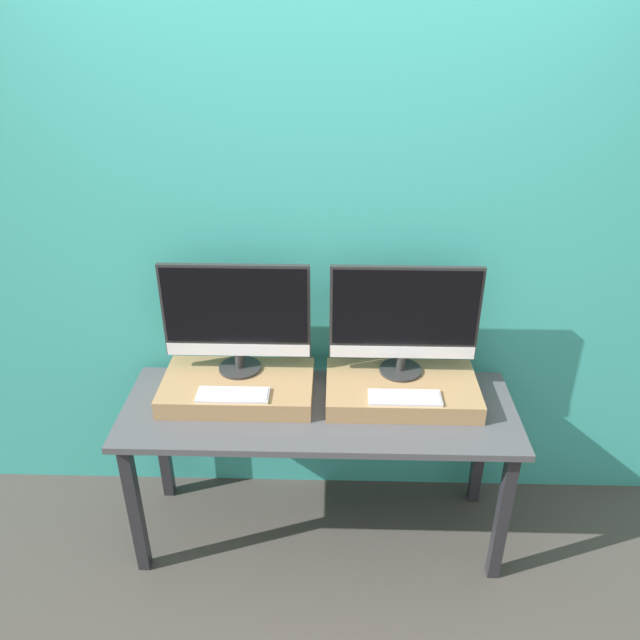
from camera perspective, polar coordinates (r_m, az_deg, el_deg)
The scene contains 9 objects.
ground_plane at distance 2.94m, azimuth -0.26°, elevation -22.75°, with size 12.00×12.00×0.00m, color #423D38.
wall_back at distance 2.68m, azimuth 0.12°, elevation 6.72°, with size 8.00×0.04×2.60m.
workbench at distance 2.70m, azimuth -0.10°, elevation -9.42°, with size 1.66×0.58×0.72m.
wooden_riser_left at distance 2.72m, azimuth -7.51°, elevation -6.12°, with size 0.64×0.37×0.08m.
monitor_left at distance 2.63m, azimuth -7.67°, elevation 0.45°, with size 0.62×0.18×0.50m.
keyboard_left at distance 2.60m, azimuth -7.96°, elevation -6.78°, with size 0.30×0.11×0.01m.
wooden_riser_right at distance 2.71m, azimuth 7.46°, elevation -6.35°, with size 0.64×0.37×0.08m.
monitor_right at distance 2.62m, azimuth 7.72°, elevation 0.26°, with size 0.62×0.18×0.50m.
keyboard_right at distance 2.58m, azimuth 7.76°, elevation -7.03°, with size 0.30×0.11×0.01m.
Camera 1 is at (0.06, -1.85, 2.29)m, focal length 35.00 mm.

